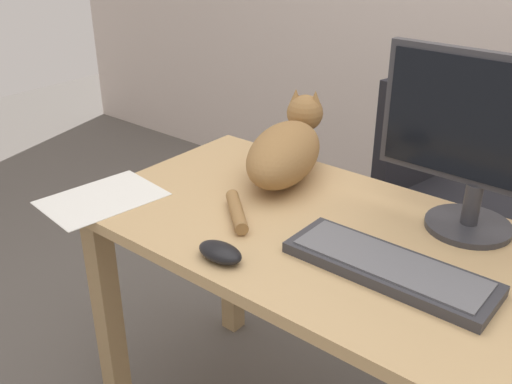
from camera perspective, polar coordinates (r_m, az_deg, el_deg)
desk at (r=1.42m, az=8.63°, el=-8.48°), size 1.32×0.65×0.73m
office_chair at (r=2.16m, az=17.13°, el=-3.22°), size 0.49×0.48×0.92m
monitor at (r=1.38m, az=21.40°, el=4.86°), size 0.48×0.20×0.41m
keyboard at (r=1.25m, az=12.88°, el=-7.19°), size 0.44×0.15×0.03m
cat at (r=1.62m, az=2.98°, el=4.25°), size 0.29×0.58×0.20m
computer_mouse at (r=1.26m, az=-3.53°, el=-5.90°), size 0.11×0.06×0.04m
paper_sheet at (r=1.57m, az=-14.83°, el=-0.60°), size 0.25×0.32×0.00m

